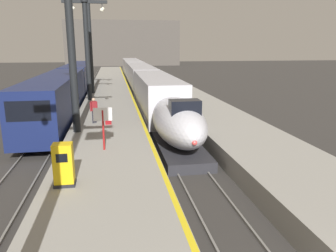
% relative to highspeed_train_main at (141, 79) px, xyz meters
% --- Properties ---
extents(platform_left, '(4.80, 110.00, 1.05)m').
position_rel_highspeed_train_main_xyz_m(platform_left, '(-4.05, -13.50, -1.43)').
color(platform_left, gray).
rests_on(platform_left, ground).
extents(platform_right, '(4.80, 110.00, 1.05)m').
position_rel_highspeed_train_main_xyz_m(platform_right, '(4.05, -13.50, -1.43)').
color(platform_right, gray).
rests_on(platform_right, ground).
extents(platform_left_safety_stripe, '(0.20, 107.80, 0.01)m').
position_rel_highspeed_train_main_xyz_m(platform_left_safety_stripe, '(-1.77, -13.50, -0.90)').
color(platform_left_safety_stripe, yellow).
rests_on(platform_left_safety_stripe, platform_left).
extents(rail_main_left, '(0.08, 110.00, 0.12)m').
position_rel_highspeed_train_main_xyz_m(rail_main_left, '(-0.75, -10.75, -1.89)').
color(rail_main_left, slate).
rests_on(rail_main_left, ground).
extents(rail_main_right, '(0.08, 110.00, 0.12)m').
position_rel_highspeed_train_main_xyz_m(rail_main_right, '(0.75, -10.75, -1.89)').
color(rail_main_right, slate).
rests_on(rail_main_right, ground).
extents(rail_secondary_left, '(0.08, 110.00, 0.12)m').
position_rel_highspeed_train_main_xyz_m(rail_secondary_left, '(-8.85, -10.75, -1.89)').
color(rail_secondary_left, slate).
rests_on(rail_secondary_left, ground).
extents(rail_secondary_right, '(0.08, 110.00, 0.12)m').
position_rel_highspeed_train_main_xyz_m(rail_secondary_right, '(-7.35, -10.75, -1.89)').
color(rail_secondary_right, slate).
rests_on(rail_secondary_right, ground).
extents(highspeed_train_main, '(2.92, 57.79, 3.60)m').
position_rel_highspeed_train_main_xyz_m(highspeed_train_main, '(0.00, 0.00, 0.00)').
color(highspeed_train_main, silver).
rests_on(highspeed_train_main, ground).
extents(regional_train_adjacent, '(2.85, 36.60, 3.80)m').
position_rel_highspeed_train_main_xyz_m(regional_train_adjacent, '(-8.10, -6.45, 0.18)').
color(regional_train_adjacent, '#141E4C').
rests_on(regional_train_adjacent, ground).
extents(station_column_mid, '(4.00, 0.68, 8.96)m').
position_rel_highspeed_train_main_xyz_m(station_column_mid, '(-5.90, -22.66, 4.51)').
color(station_column_mid, black).
rests_on(station_column_mid, platform_left).
extents(station_column_far, '(4.00, 0.68, 9.16)m').
position_rel_highspeed_train_main_xyz_m(station_column_far, '(-5.90, -10.54, 4.61)').
color(station_column_far, black).
rests_on(station_column_far, platform_left).
extents(station_column_distant, '(4.00, 0.68, 9.77)m').
position_rel_highspeed_train_main_xyz_m(station_column_distant, '(-5.90, -5.79, 4.94)').
color(station_column_distant, black).
rests_on(station_column_distant, platform_left).
extents(passenger_near_edge, '(0.48, 0.40, 1.69)m').
position_rel_highspeed_train_main_xyz_m(passenger_near_edge, '(-4.98, -20.49, 0.09)').
color(passenger_near_edge, '#23232D').
rests_on(passenger_near_edge, platform_left).
extents(rolling_suitcase, '(0.40, 0.22, 0.98)m').
position_rel_highspeed_train_main_xyz_m(rolling_suitcase, '(-4.05, -21.05, -0.60)').
color(rolling_suitcase, maroon).
rests_on(rolling_suitcase, platform_left).
extents(ticket_machine_yellow, '(0.76, 0.62, 1.60)m').
position_rel_highspeed_train_main_xyz_m(ticket_machine_yellow, '(-5.55, -30.59, -0.16)').
color(ticket_machine_yellow, yellow).
rests_on(ticket_machine_yellow, platform_left).
extents(departure_info_board, '(0.90, 0.10, 2.12)m').
position_rel_highspeed_train_main_xyz_m(departure_info_board, '(-4.21, -26.53, 0.61)').
color(departure_info_board, maroon).
rests_on(departure_info_board, platform_left).
extents(terminus_back_wall, '(36.00, 2.00, 14.00)m').
position_rel_highspeed_train_main_xyz_m(terminus_back_wall, '(0.00, 63.75, 5.05)').
color(terminus_back_wall, '#4C4742').
rests_on(terminus_back_wall, ground).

